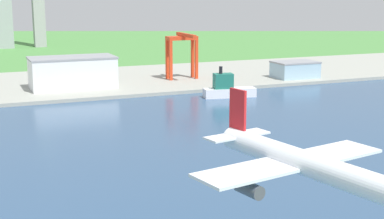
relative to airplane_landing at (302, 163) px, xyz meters
name	(u,v)px	position (x,y,z in m)	size (l,w,h in m)	color
ground_plane	(110,152)	(7.77, 160.82, -42.59)	(2400.00, 2400.00, 0.00)	#4B8841
water_bay	(153,197)	(7.77, 100.82, -42.51)	(840.00, 360.00, 0.15)	#2D4C70
industrial_pier	(47,85)	(7.77, 350.82, -41.34)	(840.00, 140.00, 2.50)	#9C9E93
airplane_landing	(302,163)	(0.00, 0.00, 0.00)	(36.92, 41.72, 13.63)	white
ferry_boat	(227,89)	(113.30, 258.94, -36.63)	(36.12, 15.18, 20.92)	white
port_crane_red	(182,46)	(109.16, 330.44, -14.36)	(23.78, 34.93, 35.96)	red
warehouse_main	(73,72)	(22.13, 321.79, -28.96)	(59.56, 30.40, 22.22)	white
warehouse_annex	(295,69)	(194.36, 302.99, -33.59)	(34.05, 23.36, 12.95)	#99BCD1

